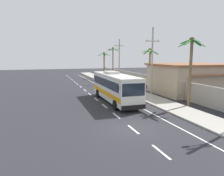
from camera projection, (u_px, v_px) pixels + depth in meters
The scene contains 13 objects.
ground_plane at pixel (132, 128), 16.08m from camera, with size 160.00×160.00×0.00m, color #28282D.
sidewalk_kerb at pixel (149, 98), 27.56m from camera, with size 3.20×90.00×0.14m, color #A8A399.
lane_markings at pixel (106, 94), 30.37m from camera, with size 3.70×71.00×0.01m.
boundary_wall at pixel (159, 85), 32.32m from camera, with size 0.24×60.00×2.34m, color #9E998E.
coach_bus_foreground at pixel (115, 86), 25.37m from camera, with size 3.06×11.33×3.62m.
motorcycle_beside_bus at pixel (114, 87), 33.75m from camera, with size 0.56×1.96×1.55m.
utility_pole_mid at pixel (152, 61), 29.40m from camera, with size 2.20×0.24×9.46m.
utility_pole_far at pixel (119, 60), 43.04m from camera, with size 3.32×0.24×8.97m.
palm_nearest at pixel (113, 56), 50.44m from camera, with size 2.92×3.16×7.70m.
palm_second at pixel (191, 58), 22.33m from camera, with size 3.10×3.32×7.52m.
palm_third at pixel (150, 60), 32.83m from camera, with size 3.04×2.87×6.78m.
palm_fourth at pixel (104, 60), 53.28m from camera, with size 3.24×3.31×6.62m.
roadside_building at pixel (192, 78), 31.39m from camera, with size 11.49×9.19×4.41m.
Camera 1 is at (-6.25, -14.20, 5.49)m, focal length 33.51 mm.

